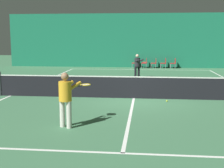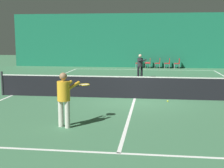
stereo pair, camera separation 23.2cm
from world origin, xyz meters
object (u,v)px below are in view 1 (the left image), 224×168
object	(u,v)px
courtside_chair_3	(164,62)
tennis_ball	(167,101)
player_far	(138,64)
courtside_chair_1	(145,62)
courtside_chair_0	(135,62)
tennis_net	(134,87)
player_near	(66,96)
courtside_chair_2	(154,62)
courtside_chair_4	(174,63)

from	to	relation	value
courtside_chair_3	tennis_ball	bearing A→B (deg)	-2.67
player_far	courtside_chair_3	world-z (taller)	player_far
player_far	courtside_chair_1	size ratio (longest dim) A/B	1.81
courtside_chair_3	player_far	bearing A→B (deg)	-17.20
courtside_chair_0	tennis_ball	size ratio (longest dim) A/B	12.73
tennis_net	tennis_ball	bearing A→B (deg)	-22.56
player_near	courtside_chair_3	distance (m)	18.14
courtside_chair_1	courtside_chair_2	size ratio (longest dim) A/B	1.00
player_far	tennis_ball	xyz separation A→B (m)	(1.39, -7.22, -0.85)
courtside_chair_3	tennis_ball	size ratio (longest dim) A/B	12.73
courtside_chair_0	courtside_chair_4	xyz separation A→B (m)	(3.19, 0.00, 0.00)
player_near	courtside_chair_3	size ratio (longest dim) A/B	1.90
player_far	tennis_ball	world-z (taller)	player_far
player_far	courtside_chair_1	distance (m)	6.60
courtside_chair_3	tennis_net	bearing A→B (deg)	-8.61
tennis_net	courtside_chair_3	xyz separation A→B (m)	(2.00, 13.23, -0.03)
courtside_chair_0	courtside_chair_3	bearing A→B (deg)	90.00
player_near	courtside_chair_0	size ratio (longest dim) A/B	1.90
courtside_chair_0	courtside_chair_3	size ratio (longest dim) A/B	1.00
tennis_ball	player_far	bearing A→B (deg)	100.89
courtside_chair_0	courtside_chair_1	xyz separation A→B (m)	(0.80, 0.00, 0.00)
courtside_chair_4	tennis_ball	bearing A→B (deg)	-5.97
player_near	courtside_chair_2	distance (m)	17.99
player_far	courtside_chair_2	xyz separation A→B (m)	(1.24, 6.57, -0.40)
tennis_ball	courtside_chair_0	bearing A→B (deg)	97.23
courtside_chair_2	tennis_ball	xyz separation A→B (m)	(0.15, -13.79, -0.45)
courtside_chair_3	courtside_chair_4	size ratio (longest dim) A/B	1.00
player_near	courtside_chair_0	xyz separation A→B (m)	(1.37, 17.74, -0.45)
courtside_chair_0	courtside_chair_3	distance (m)	2.39
courtside_chair_1	player_near	bearing A→B (deg)	-6.99
courtside_chair_3	courtside_chair_2	bearing A→B (deg)	-90.00
tennis_net	courtside_chair_1	world-z (taller)	tennis_net
tennis_net	player_near	xyz separation A→B (m)	(-1.77, -4.51, 0.42)
courtside_chair_2	courtside_chair_3	bearing A→B (deg)	90.00
player_near	player_far	size ratio (longest dim) A/B	1.05
tennis_net	courtside_chair_3	world-z (taller)	tennis_net
tennis_net	courtside_chair_0	bearing A→B (deg)	91.70
player_near	tennis_ball	world-z (taller)	player_near
courtside_chair_3	courtside_chair_4	distance (m)	0.80
courtside_chair_1	courtside_chair_4	xyz separation A→B (m)	(2.39, 0.00, 0.00)
player_far	courtside_chair_3	size ratio (longest dim) A/B	1.81
courtside_chair_1	tennis_ball	xyz separation A→B (m)	(0.95, -13.79, -0.45)
player_far	courtside_chair_1	xyz separation A→B (m)	(0.44, 6.57, -0.40)
player_near	player_far	xyz separation A→B (m)	(1.74, 11.17, -0.04)
courtside_chair_4	tennis_net	bearing A→B (deg)	-11.96
courtside_chair_2	courtside_chair_1	bearing A→B (deg)	-90.00
player_far	courtside_chair_4	bearing A→B (deg)	125.34
tennis_net	player_near	bearing A→B (deg)	-111.40
player_near	courtside_chair_2	xyz separation A→B (m)	(2.97, 17.74, -0.45)
tennis_ball	courtside_chair_3	bearing A→B (deg)	87.33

